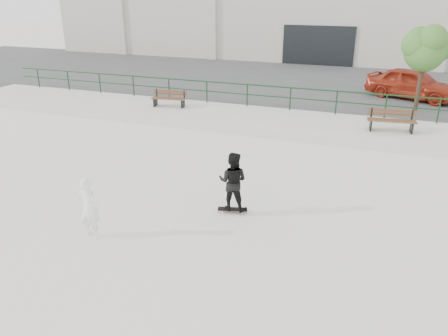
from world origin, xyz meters
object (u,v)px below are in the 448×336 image
at_px(skateboard, 233,209).
at_px(seated_skater, 89,208).
at_px(standing_skater, 233,181).
at_px(tree, 427,47).
at_px(red_car, 412,84).
at_px(bench_right, 391,121).
at_px(bench_left, 169,99).

bearing_deg(skateboard, seated_skater, -155.61).
bearing_deg(standing_skater, tree, -117.78).
height_order(skateboard, seated_skater, seated_skater).
height_order(red_car, standing_skater, red_car).
bearing_deg(tree, bench_right, -106.70).
bearing_deg(seated_skater, tree, -116.95).
xyz_separation_m(bench_left, standing_skater, (5.86, -7.83, 0.02)).
height_order(bench_right, seated_skater, seated_skater).
distance_m(bench_left, tree, 11.22).
bearing_deg(bench_left, seated_skater, -80.50).
bearing_deg(red_car, seated_skater, 177.20).
relative_size(bench_right, skateboard, 2.24).
bearing_deg(red_car, skateboard, -176.75).
relative_size(bench_left, tree, 0.44).
distance_m(standing_skater, seated_skater, 3.59).
xyz_separation_m(tree, skateboard, (-4.72, -10.69, -3.21)).
xyz_separation_m(bench_right, tree, (0.99, 3.29, 2.38)).
distance_m(bench_right, skateboard, 8.33).
height_order(tree, skateboard, tree).
bearing_deg(standing_skater, skateboard, -48.99).
relative_size(skateboard, standing_skater, 0.51).
bearing_deg(skateboard, tree, 49.95).
distance_m(tree, seated_skater, 15.22).
height_order(bench_left, standing_skater, standing_skater).
bearing_deg(standing_skater, red_car, -112.68).
xyz_separation_m(bench_right, seated_skater, (-6.45, -9.74, -0.14)).
xyz_separation_m(bench_right, skateboard, (-3.73, -7.41, -0.83)).
bearing_deg(seated_skater, bench_left, -70.08).
height_order(tree, seated_skater, tree).
distance_m(skateboard, standing_skater, 0.81).
bearing_deg(red_car, tree, -154.46).
height_order(bench_right, skateboard, bench_right).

